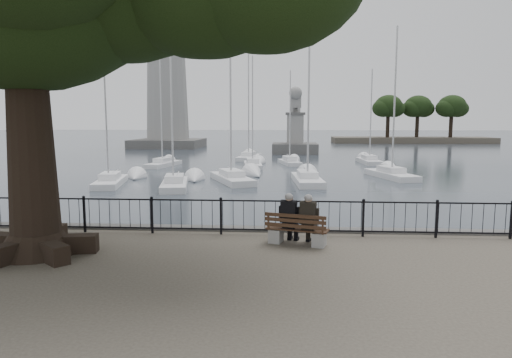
# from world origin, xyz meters

# --- Properties ---
(harbor) EXTENTS (260.00, 260.00, 1.20)m
(harbor) POSITION_xyz_m (0.00, 3.00, -0.50)
(harbor) COLOR #4A4845
(harbor) RESTS_ON ground
(railing) EXTENTS (22.06, 0.06, 1.00)m
(railing) POSITION_xyz_m (0.00, 2.50, 0.56)
(railing) COLOR black
(railing) RESTS_ON ground
(bench) EXTENTS (1.69, 0.92, 0.86)m
(bench) POSITION_xyz_m (1.13, 1.53, 0.30)
(bench) COLOR gray
(bench) RESTS_ON ground
(person_left) EXTENTS (0.52, 0.74, 1.36)m
(person_left) POSITION_xyz_m (0.96, 1.68, 0.62)
(person_left) COLOR black
(person_left) RESTS_ON ground
(person_right) EXTENTS (0.52, 0.74, 1.36)m
(person_right) POSITION_xyz_m (1.45, 1.54, 0.62)
(person_right) COLOR black
(person_right) RESTS_ON ground
(lighthouse) EXTENTS (10.57, 10.57, 32.16)m
(lighthouse) POSITION_xyz_m (-18.00, 62.00, 12.61)
(lighthouse) COLOR #4A4845
(lighthouse) RESTS_ON ground
(lion_monument) EXTENTS (5.85, 5.85, 8.66)m
(lion_monument) POSITION_xyz_m (2.00, 49.94, 1.16)
(lion_monument) COLOR #4A4845
(lion_monument) RESTS_ON ground
(sailboat_a) EXTENTS (2.56, 5.71, 10.42)m
(sailboat_a) POSITION_xyz_m (-6.20, 18.08, -0.69)
(sailboat_a) COLOR white
(sailboat_a) RESTS_ON ground
(sailboat_b) EXTENTS (3.90, 6.24, 14.18)m
(sailboat_b) POSITION_xyz_m (-2.92, 21.09, -0.61)
(sailboat_b) COLOR white
(sailboat_b) RESTS_ON ground
(sailboat_c) EXTENTS (2.12, 6.14, 11.16)m
(sailboat_c) POSITION_xyz_m (2.30, 20.82, -0.69)
(sailboat_c) COLOR white
(sailboat_c) RESTS_ON ground
(sailboat_d) EXTENTS (3.14, 6.09, 11.14)m
(sailboat_d) POSITION_xyz_m (8.65, 24.14, -0.68)
(sailboat_d) COLOR white
(sailboat_d) RESTS_ON ground
(sailboat_e) EXTENTS (2.44, 5.45, 12.20)m
(sailboat_e) POSITION_xyz_m (-10.59, 31.53, -0.64)
(sailboat_e) COLOR white
(sailboat_e) RESTS_ON ground
(sailboat_f) EXTENTS (2.43, 5.01, 9.14)m
(sailboat_f) POSITION_xyz_m (1.20, 34.37, -0.71)
(sailboat_f) COLOR white
(sailboat_f) RESTS_ON ground
(sailboat_g) EXTENTS (1.92, 5.58, 9.43)m
(sailboat_g) POSITION_xyz_m (9.14, 36.02, -0.71)
(sailboat_g) COLOR white
(sailboat_g) RESTS_ON ground
(sailboat_h) EXTENTS (2.41, 6.22, 14.06)m
(sailboat_h) POSITION_xyz_m (-3.23, 39.72, -0.61)
(sailboat_h) COLOR white
(sailboat_h) RESTS_ON ground
(sailboat_i) EXTENTS (2.10, 5.43, 10.14)m
(sailboat_i) POSITION_xyz_m (-2.19, 31.31, -0.69)
(sailboat_i) COLOR white
(sailboat_i) RESTS_ON ground
(sailboat_j) EXTENTS (2.55, 5.62, 10.12)m
(sailboat_j) POSITION_xyz_m (-10.75, 19.05, -0.70)
(sailboat_j) COLOR white
(sailboat_j) RESTS_ON ground
(far_shore) EXTENTS (30.00, 8.60, 9.18)m
(far_shore) POSITION_xyz_m (25.54, 79.46, 3.00)
(far_shore) COLOR #453F36
(far_shore) RESTS_ON ground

